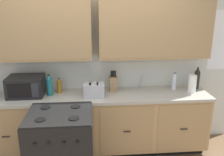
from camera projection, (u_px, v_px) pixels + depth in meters
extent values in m
cube|color=silver|center=(96.00, 69.00, 3.64)|extent=(4.41, 0.05, 2.40)
cube|color=silver|center=(96.00, 75.00, 3.64)|extent=(3.21, 0.01, 0.40)
cube|color=tan|center=(33.00, 25.00, 3.19)|extent=(1.55, 0.34, 0.94)
cube|color=#A58052|center=(29.00, 26.00, 3.02)|extent=(1.52, 0.01, 0.88)
cube|color=tan|center=(155.00, 24.00, 3.32)|extent=(1.55, 0.34, 0.94)
cube|color=#A58052|center=(158.00, 25.00, 3.15)|extent=(1.52, 0.01, 0.88)
cube|color=white|center=(224.00, 41.00, 3.65)|extent=(0.44, 0.01, 0.90)
cube|color=black|center=(97.00, 146.00, 3.70)|extent=(3.14, 0.48, 0.10)
cube|color=tan|center=(97.00, 121.00, 3.54)|extent=(3.21, 0.60, 0.77)
cube|color=#A88354|center=(6.00, 136.00, 3.15)|extent=(0.74, 0.01, 0.71)
cube|color=black|center=(6.00, 137.00, 3.14)|extent=(0.10, 0.01, 0.01)
cube|color=#A88354|center=(68.00, 133.00, 3.22)|extent=(0.74, 0.01, 0.71)
cube|color=black|center=(68.00, 134.00, 3.21)|extent=(0.10, 0.01, 0.01)
cube|color=#A88354|center=(127.00, 131.00, 3.28)|extent=(0.74, 0.01, 0.71)
cube|color=black|center=(127.00, 132.00, 3.27)|extent=(0.10, 0.01, 0.01)
cube|color=#A88354|center=(184.00, 128.00, 3.35)|extent=(0.74, 0.01, 0.71)
cube|color=black|center=(184.00, 129.00, 3.34)|extent=(0.10, 0.01, 0.01)
cube|color=#ADA899|center=(96.00, 96.00, 3.42)|extent=(3.24, 0.63, 0.04)
cube|color=#A8AAAF|center=(144.00, 93.00, 3.50)|extent=(0.56, 0.38, 0.02)
cube|color=black|center=(62.00, 149.00, 2.91)|extent=(0.76, 0.66, 0.92)
cube|color=black|center=(59.00, 114.00, 2.77)|extent=(0.74, 0.65, 0.02)
cylinder|color=black|center=(40.00, 120.00, 2.60)|extent=(0.12, 0.12, 0.01)
cylinder|color=black|center=(74.00, 118.00, 2.63)|extent=(0.12, 0.12, 0.01)
cylinder|color=black|center=(46.00, 108.00, 2.91)|extent=(0.12, 0.12, 0.01)
cylinder|color=black|center=(76.00, 107.00, 2.94)|extent=(0.12, 0.12, 0.01)
cylinder|color=black|center=(35.00, 144.00, 2.48)|extent=(0.03, 0.02, 0.03)
cylinder|color=black|center=(48.00, 144.00, 2.49)|extent=(0.03, 0.02, 0.03)
cylinder|color=black|center=(64.00, 143.00, 2.51)|extent=(0.03, 0.02, 0.03)
cylinder|color=black|center=(77.00, 143.00, 2.52)|extent=(0.03, 0.02, 0.03)
cube|color=black|center=(26.00, 86.00, 3.34)|extent=(0.48, 0.36, 0.28)
cube|color=black|center=(19.00, 91.00, 3.16)|extent=(0.31, 0.01, 0.19)
cube|color=#28282D|center=(35.00, 90.00, 3.18)|extent=(0.10, 0.01, 0.19)
cube|color=#B7B7BC|center=(94.00, 90.00, 3.31)|extent=(0.28, 0.18, 0.19)
cube|color=black|center=(90.00, 84.00, 3.28)|extent=(0.02, 0.13, 0.01)
cube|color=black|center=(97.00, 84.00, 3.28)|extent=(0.02, 0.13, 0.01)
cube|color=#9C794E|center=(113.00, 84.00, 3.54)|extent=(0.11, 0.14, 0.22)
cylinder|color=black|center=(111.00, 74.00, 3.48)|extent=(0.02, 0.02, 0.09)
cylinder|color=black|center=(113.00, 74.00, 3.48)|extent=(0.02, 0.02, 0.09)
cylinder|color=black|center=(114.00, 74.00, 3.48)|extent=(0.02, 0.02, 0.09)
cylinder|color=black|center=(115.00, 74.00, 3.48)|extent=(0.02, 0.02, 0.09)
cylinder|color=#B2B5BA|center=(142.00, 82.00, 3.64)|extent=(0.02, 0.02, 0.20)
cylinder|color=white|center=(192.00, 84.00, 3.46)|extent=(0.12, 0.12, 0.26)
cylinder|color=#9E6619|center=(59.00, 87.00, 3.46)|extent=(0.07, 0.07, 0.18)
cone|color=#9E6619|center=(59.00, 80.00, 3.43)|extent=(0.06, 0.06, 0.04)
cylinder|color=black|center=(59.00, 79.00, 3.43)|extent=(0.03, 0.03, 0.02)
cylinder|color=silver|center=(174.00, 83.00, 3.58)|extent=(0.06, 0.06, 0.21)
cone|color=silver|center=(175.00, 74.00, 3.54)|extent=(0.06, 0.06, 0.05)
cylinder|color=black|center=(175.00, 73.00, 3.53)|extent=(0.02, 0.02, 0.02)
cylinder|color=black|center=(197.00, 80.00, 3.63)|extent=(0.08, 0.08, 0.26)
cone|color=black|center=(198.00, 70.00, 3.58)|extent=(0.07, 0.07, 0.07)
cylinder|color=black|center=(198.00, 68.00, 3.57)|extent=(0.03, 0.03, 0.02)
cylinder|color=#1E707A|center=(50.00, 87.00, 3.36)|extent=(0.08, 0.08, 0.24)
cone|color=#1E707A|center=(49.00, 77.00, 3.32)|extent=(0.07, 0.07, 0.06)
cylinder|color=black|center=(49.00, 75.00, 3.31)|extent=(0.03, 0.03, 0.02)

